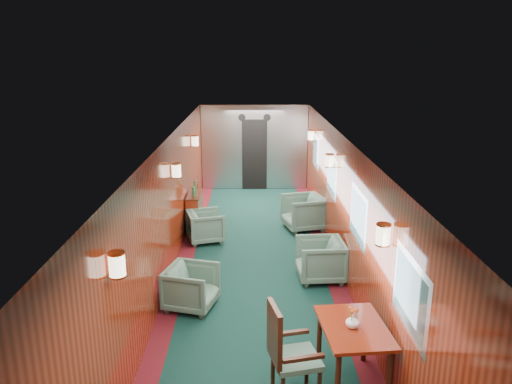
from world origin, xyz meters
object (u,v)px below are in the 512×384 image
credenza (195,211)px  armchair_left_far (206,226)px  dining_table (353,336)px  armchair_right_near (320,260)px  armchair_right_far (303,212)px  side_chair (286,350)px  armchair_left_near (191,287)px

credenza → armchair_left_far: size_ratio=1.54×
dining_table → armchair_right_near: size_ratio=1.39×
dining_table → armchair_right_far: dining_table is taller
dining_table → credenza: (-2.42, 5.38, -0.23)m
credenza → armchair_right_far: bearing=0.3°
side_chair → armchair_left_far: 5.10m
armchair_right_far → dining_table: bearing=-14.3°
dining_table → armchair_right_far: 5.40m
armchair_left_far → armchair_right_far: 2.21m
armchair_left_far → armchair_right_near: size_ratio=0.91×
side_chair → armchair_right_near: (0.80, 3.10, -0.28)m
side_chair → armchair_left_near: size_ratio=1.61×
armchair_left_near → armchair_right_far: bearing=-15.0°
dining_table → armchair_left_far: bearing=109.3°
dining_table → side_chair: size_ratio=0.93×
armchair_left_near → armchair_right_near: 2.31m
armchair_left_near → armchair_right_near: armchair_right_near is taller
dining_table → armchair_right_far: (-0.02, 5.39, -0.27)m
armchair_right_near → credenza: bearing=-139.6°
armchair_right_near → armchair_right_far: 2.55m
armchair_left_near → armchair_right_near: bearing=-49.7°
armchair_left_near → armchair_right_near: size_ratio=0.93×
side_chair → armchair_left_near: (-1.30, 2.13, -0.30)m
dining_table → credenza: size_ratio=1.00×
armchair_right_far → side_chair: bearing=-22.3°
dining_table → armchair_right_far: bearing=85.1°
armchair_left_near → armchair_right_far: armchair_right_far is taller
armchair_left_far → armchair_right_far: armchair_right_far is taller
side_chair → armchair_right_far: 5.70m
armchair_right_far → armchair_left_near: bearing=-45.0°
side_chair → armchair_right_near: bearing=62.9°
credenza → armchair_left_far: bearing=-67.0°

